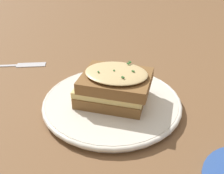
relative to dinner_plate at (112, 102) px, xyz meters
name	(u,v)px	position (x,y,z in m)	size (l,w,h in m)	color
ground_plane	(123,105)	(0.01, 0.02, -0.01)	(2.40, 2.40, 0.00)	brown
dinner_plate	(112,102)	(0.00, 0.00, 0.00)	(0.26, 0.26, 0.01)	silver
sandwich	(113,85)	(0.00, 0.00, 0.04)	(0.15, 0.16, 0.07)	brown
fork	(17,65)	(-0.25, -0.14, -0.01)	(0.08, 0.18, 0.00)	silver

